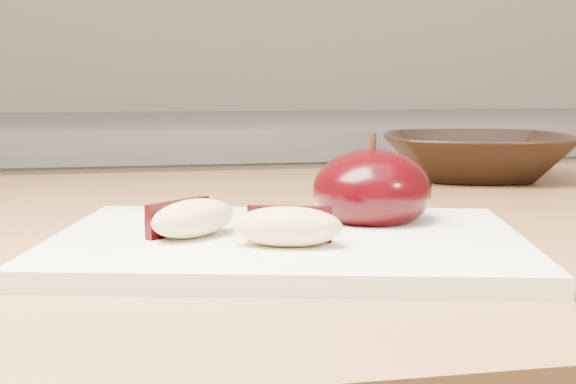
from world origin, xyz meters
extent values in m
cube|color=slate|center=(0.00, 1.20, 0.92)|extent=(2.40, 0.62, 0.04)
cube|color=#8D5F3D|center=(0.00, 0.50, 0.88)|extent=(1.64, 0.64, 0.04)
cube|color=white|center=(0.02, 0.39, 0.91)|extent=(0.31, 0.26, 0.01)
ellipsoid|color=black|center=(0.08, 0.42, 0.93)|extent=(0.09, 0.09, 0.05)
cylinder|color=black|center=(0.08, 0.42, 0.96)|extent=(0.00, 0.00, 0.01)
ellipsoid|color=#D7BC88|center=(-0.04, 0.39, 0.92)|extent=(0.06, 0.06, 0.02)
cube|color=black|center=(-0.04, 0.40, 0.92)|extent=(0.04, 0.03, 0.02)
ellipsoid|color=#D7BC88|center=(0.01, 0.35, 0.92)|extent=(0.07, 0.05, 0.02)
cube|color=black|center=(0.02, 0.36, 0.92)|extent=(0.05, 0.02, 0.02)
imported|color=black|center=(0.28, 0.69, 0.92)|extent=(0.23, 0.23, 0.05)
camera|label=1|loc=(-0.07, -0.07, 1.00)|focal=50.00mm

